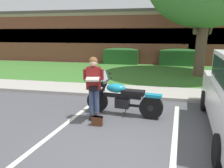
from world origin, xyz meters
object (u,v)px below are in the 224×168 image
Objects in this scene: motorcycle at (126,99)px; handbag at (97,120)px; hedge_center_left at (179,57)px; hedge_left at (121,56)px; brick_building at (131,36)px; rider_person at (94,84)px.

motorcycle is 1.10m from handbag.
motorcycle reaches higher than hedge_center_left.
hedge_left is (-1.03, 10.59, 0.51)m from handbag.
hedge_left is at bearing -91.79° from brick_building.
handbag is 0.01× the size of brick_building.
hedge_left is (-1.66, 9.76, 0.16)m from motorcycle.
brick_building is (-1.49, 15.12, 1.53)m from motorcycle.
rider_person is at bearing -85.23° from hedge_left.
rider_person is at bearing 116.04° from handbag.
motorcycle is 0.87× the size of hedge_left.
brick_building is at bearing 93.10° from handbag.
hedge_left and hedge_center_left have the same top height.
hedge_left is at bearing 95.56° from handbag.
motorcycle reaches higher than hedge_left.
rider_person is 15.64m from brick_building.
motorcycle is 0.09× the size of brick_building.
hedge_left is 5.54m from brick_building.
rider_person is 0.62× the size of hedge_center_left.
hedge_left is 0.93× the size of hedge_center_left.
brick_building is at bearing 95.63° from motorcycle.
brick_building reaches higher than hedge_center_left.
hedge_center_left is (4.21, 0.00, 0.00)m from hedge_left.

